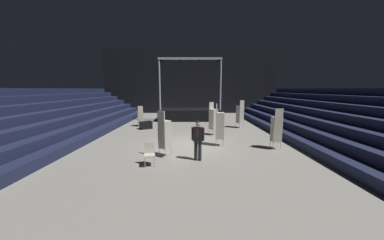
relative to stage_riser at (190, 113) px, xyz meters
The scene contains 14 objects.
ground_plane 9.06m from the stage_riser, 90.00° to the right, with size 22.00×30.00×0.10m, color gray.
arena_end_wall 6.84m from the stage_riser, 90.00° to the left, with size 22.00×0.30×8.00m, color black.
bleacher_bank_left 11.64m from the stage_riser, 136.19° to the right, with size 5.25×24.00×3.15m.
bleacher_bank_right 11.64m from the stage_riser, 43.81° to the right, with size 5.25×24.00×3.15m.
stage_riser is the anchor object (origin of this frame).
man_with_tie 11.55m from the stage_riser, 87.85° to the right, with size 0.57×0.31×1.76m.
chair_stack_front_left 10.85m from the stage_riser, 65.31° to the right, with size 0.45×0.45×2.14m.
chair_stack_front_right 5.40m from the stage_riser, 140.00° to the right, with size 0.56×0.56×1.71m.
chair_stack_mid_left 6.84m from the stage_riser, 76.31° to the right, with size 0.62×0.62×2.22m.
chair_stack_mid_right 11.04m from the stage_riser, 95.62° to the right, with size 0.62×0.62×2.14m.
chair_stack_mid_centre 5.78m from the stage_riser, 45.68° to the right, with size 0.60×0.60×2.22m.
chair_stack_rear_left 9.41m from the stage_riser, 79.62° to the right, with size 0.48×0.48×2.31m.
equipment_road_case 5.73m from the stage_riser, 127.13° to the right, with size 0.90×0.60×0.58m, color black.
loose_chair_near_man 12.20m from the stage_riser, 97.35° to the right, with size 0.53×0.53×0.95m.
Camera 1 is at (0.18, -10.82, 3.10)m, focal length 18.55 mm.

